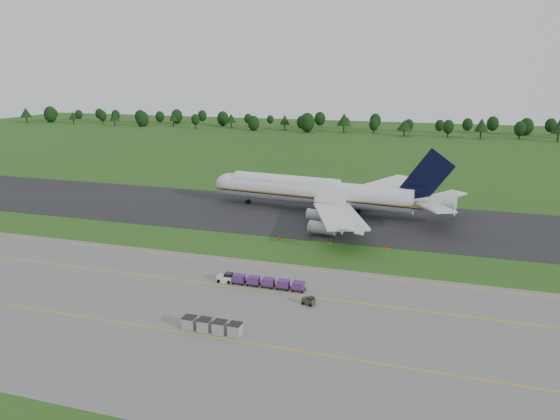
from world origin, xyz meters
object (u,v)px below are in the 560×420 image
(utility_cart, at_px, (309,301))
(uld_row, at_px, (212,326))
(aircraft, at_px, (320,192))
(edge_markers, at_px, (330,243))
(baggage_train, at_px, (259,281))

(utility_cart, xyz_separation_m, uld_row, (-10.85, -13.36, 0.39))
(utility_cart, bearing_deg, aircraft, 101.88)
(aircraft, xyz_separation_m, edge_markers, (8.82, -26.83, -5.08))
(utility_cart, relative_size, uld_row, 0.25)
(baggage_train, height_order, utility_cart, baggage_train)
(baggage_train, height_order, uld_row, uld_row)
(edge_markers, bearing_deg, baggage_train, -104.12)
(aircraft, height_order, uld_row, aircraft)
(utility_cart, distance_m, edge_markers, 31.79)
(baggage_train, distance_m, uld_row, 18.20)
(edge_markers, bearing_deg, uld_row, -99.31)
(aircraft, height_order, edge_markers, aircraft)
(utility_cart, relative_size, edge_markers, 0.09)
(uld_row, bearing_deg, aircraft, 91.15)
(baggage_train, xyz_separation_m, edge_markers, (6.74, 26.77, -0.67))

